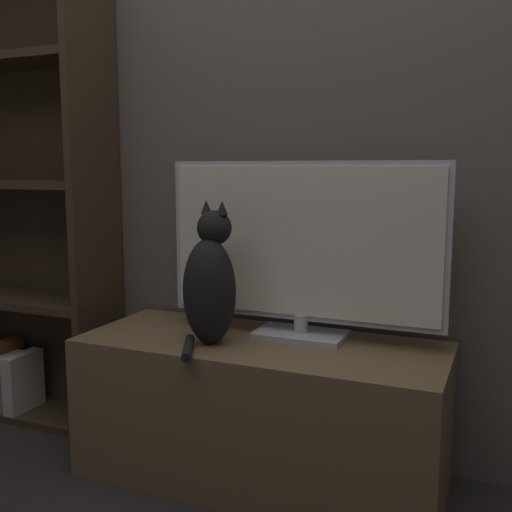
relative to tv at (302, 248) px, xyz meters
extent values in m
cube|color=#60564C|center=(-0.10, 0.19, 0.55)|extent=(4.80, 0.05, 2.60)
cube|color=brown|center=(-0.10, -0.09, -0.52)|extent=(1.16, 0.47, 0.46)
cube|color=#B7B7BC|center=(0.00, 0.00, -0.28)|extent=(0.29, 0.17, 0.02)
cylinder|color=#B7B7BC|center=(0.00, 0.00, -0.25)|extent=(0.04, 0.04, 0.06)
cube|color=#B7B7BC|center=(0.00, 0.00, 0.02)|extent=(0.91, 0.02, 0.51)
cube|color=silver|center=(0.00, -0.01, 0.02)|extent=(0.87, 0.01, 0.47)
ellipsoid|color=black|center=(-0.24, -0.18, -0.13)|extent=(0.19, 0.18, 0.33)
ellipsoid|color=olive|center=(-0.23, -0.12, -0.14)|extent=(0.10, 0.06, 0.18)
sphere|color=black|center=(-0.24, -0.15, 0.07)|extent=(0.12, 0.12, 0.11)
cone|color=black|center=(-0.27, -0.14, 0.13)|extent=(0.04, 0.04, 0.04)
cone|color=black|center=(-0.21, -0.15, 0.13)|extent=(0.04, 0.04, 0.04)
cylinder|color=black|center=(-0.26, -0.29, -0.28)|extent=(0.11, 0.19, 0.03)
cube|color=#3D2D1E|center=(-0.81, 0.01, 0.19)|extent=(0.03, 0.28, 1.89)
cube|color=#3D2D1E|center=(-1.24, 0.14, 0.19)|extent=(0.88, 0.03, 1.89)
cube|color=#3D2D1E|center=(-1.24, 0.01, -0.74)|extent=(0.82, 0.25, 0.03)
cube|color=#3D2D1E|center=(-1.24, 0.01, -0.27)|extent=(0.82, 0.25, 0.03)
cube|color=#3D2D1E|center=(-1.24, 0.01, 0.19)|extent=(0.82, 0.25, 0.03)
cube|color=#3D2D1E|center=(-1.24, 0.01, 0.65)|extent=(0.82, 0.25, 0.03)
cube|color=#AD662D|center=(-1.33, 0.00, -0.60)|extent=(0.06, 0.22, 0.26)
cube|color=beige|center=(-1.25, -0.03, -0.61)|extent=(0.06, 0.17, 0.22)
cube|color=beige|center=(-1.18, -0.02, -0.61)|extent=(0.05, 0.18, 0.24)
camera|label=1|loc=(0.61, -1.79, 0.25)|focal=42.00mm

